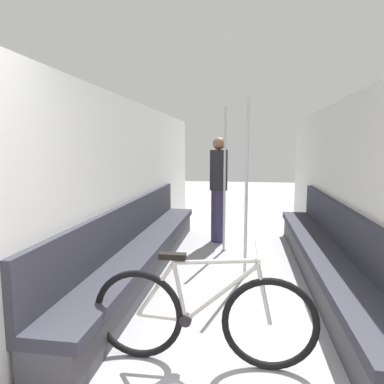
% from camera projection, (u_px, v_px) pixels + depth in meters
% --- Properties ---
extents(wall_left, '(0.10, 9.04, 2.23)m').
position_uv_depth(wall_left, '(118.00, 189.00, 4.19)').
color(wall_left, silver).
rests_on(wall_left, ground).
extents(wall_right, '(0.10, 9.04, 2.23)m').
position_uv_depth(wall_right, '(359.00, 193.00, 3.77)').
color(wall_right, silver).
rests_on(wall_right, ground).
extents(bench_seat_row_left, '(0.49, 4.62, 0.93)m').
position_uv_depth(bench_seat_row_left, '(143.00, 250.00, 4.43)').
color(bench_seat_row_left, '#3D3D42').
rests_on(bench_seat_row_left, ground).
extents(bench_seat_row_right, '(0.49, 4.62, 0.93)m').
position_uv_depth(bench_seat_row_right, '(327.00, 259.00, 4.08)').
color(bench_seat_row_right, '#3D3D42').
rests_on(bench_seat_row_right, ground).
extents(bicycle, '(1.69, 0.46, 0.91)m').
position_uv_depth(bicycle, '(202.00, 316.00, 2.55)').
color(bicycle, black).
rests_on(bicycle, ground).
extents(grab_pole_near, '(0.08, 0.08, 2.21)m').
position_uv_depth(grab_pole_near, '(246.00, 192.00, 4.19)').
color(grab_pole_near, gray).
rests_on(grab_pole_near, ground).
extents(grab_pole_far, '(0.08, 0.08, 2.21)m').
position_uv_depth(grab_pole_far, '(224.00, 183.00, 5.26)').
color(grab_pole_far, gray).
rests_on(grab_pole_far, ground).
extents(passenger_standing, '(0.30, 0.30, 1.79)m').
position_uv_depth(passenger_standing, '(218.00, 188.00, 5.81)').
color(passenger_standing, '#332D4C').
rests_on(passenger_standing, ground).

